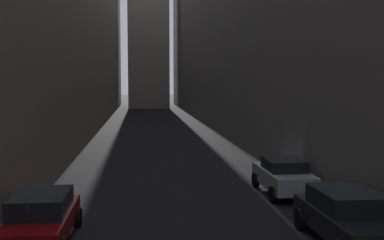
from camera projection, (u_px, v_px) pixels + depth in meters
name	position (u px, v px, depth m)	size (l,w,h in m)	color
ground_plane	(157.00, 133.00, 43.35)	(264.00, 264.00, 0.00)	black
building_block_left	(21.00, 5.00, 43.03)	(13.77, 108.00, 23.58)	gray
building_block_right	(291.00, 4.00, 45.79)	(15.54, 108.00, 24.67)	slate
parked_car_left_third	(41.00, 217.00, 13.56)	(1.89, 4.25, 1.47)	maroon
parked_car_right_third	(348.00, 216.00, 13.47)	(2.03, 4.31, 1.55)	black
parked_car_right_far	(283.00, 176.00, 19.54)	(1.88, 4.06, 1.48)	#B7B7BC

